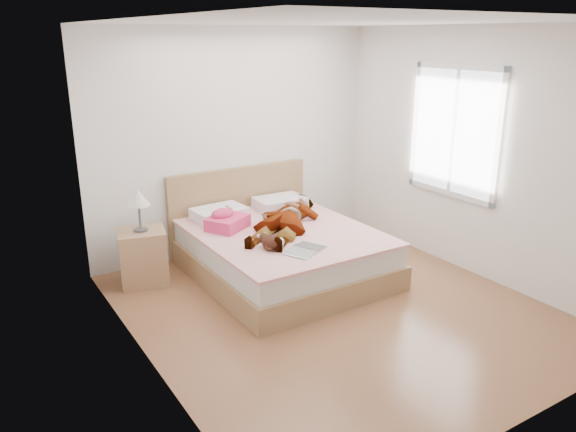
% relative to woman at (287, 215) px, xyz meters
% --- Properties ---
extents(ground, '(4.00, 4.00, 0.00)m').
position_rel_woman_xyz_m(ground, '(-0.14, -1.09, -0.62)').
color(ground, '#56311B').
rests_on(ground, ground).
extents(woman, '(1.64, 1.58, 0.23)m').
position_rel_woman_xyz_m(woman, '(0.00, 0.00, 0.00)').
color(woman, silver).
rests_on(woman, bed).
extents(hair, '(0.49, 0.55, 0.07)m').
position_rel_woman_xyz_m(hair, '(-0.57, 0.45, -0.08)').
color(hair, black).
rests_on(hair, bed).
extents(phone, '(0.09, 0.10, 0.05)m').
position_rel_woman_xyz_m(phone, '(-0.50, 0.40, 0.07)').
color(phone, silver).
rests_on(phone, bed).
extents(room_shell, '(4.00, 4.00, 4.00)m').
position_rel_woman_xyz_m(room_shell, '(1.64, -0.79, 0.88)').
color(room_shell, white).
rests_on(room_shell, ground).
extents(bed, '(1.80, 2.08, 1.00)m').
position_rel_woman_xyz_m(bed, '(-0.14, -0.05, -0.35)').
color(bed, olive).
rests_on(bed, ground).
extents(towel, '(0.53, 0.50, 0.22)m').
position_rel_woman_xyz_m(towel, '(-0.62, 0.24, -0.02)').
color(towel, '#FE4582').
rests_on(towel, bed).
extents(magazine, '(0.51, 0.43, 0.03)m').
position_rel_woman_xyz_m(magazine, '(-0.26, -0.75, -0.11)').
color(magazine, white).
rests_on(magazine, bed).
extents(coffee_mug, '(0.14, 0.12, 0.10)m').
position_rel_woman_xyz_m(coffee_mug, '(-0.46, -0.58, -0.06)').
color(coffee_mug, white).
rests_on(coffee_mug, bed).
extents(plush_toy, '(0.20, 0.28, 0.15)m').
position_rel_woman_xyz_m(plush_toy, '(-0.53, -0.53, -0.04)').
color(plush_toy, black).
rests_on(plush_toy, bed).
extents(nightstand, '(0.56, 0.52, 1.02)m').
position_rel_woman_xyz_m(nightstand, '(-1.48, 0.47, -0.29)').
color(nightstand, olive).
rests_on(nightstand, ground).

